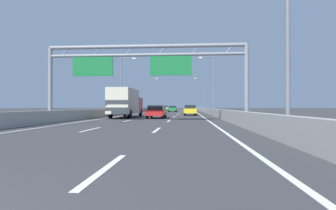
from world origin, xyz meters
name	(u,v)px	position (x,y,z in m)	size (l,w,h in m)	color
ground_plane	(179,110)	(0.00, 100.00, 0.00)	(260.00, 260.00, 0.00)	#38383A
lane_dash_left_1	(91,130)	(-1.80, 12.50, 0.01)	(0.16, 3.00, 0.01)	white
lane_dash_left_2	(128,121)	(-1.80, 21.50, 0.01)	(0.16, 3.00, 0.01)	white
lane_dash_left_3	(144,117)	(-1.80, 30.50, 0.01)	(0.16, 3.00, 0.01)	white
lane_dash_left_4	(154,115)	(-1.80, 39.50, 0.01)	(0.16, 3.00, 0.01)	white
lane_dash_left_5	(160,113)	(-1.80, 48.50, 0.01)	(0.16, 3.00, 0.01)	white
lane_dash_left_6	(164,112)	(-1.80, 57.50, 0.01)	(0.16, 3.00, 0.01)	white
lane_dash_left_7	(167,111)	(-1.80, 66.50, 0.01)	(0.16, 3.00, 0.01)	white
lane_dash_left_8	(170,111)	(-1.80, 75.50, 0.01)	(0.16, 3.00, 0.01)	white
lane_dash_left_9	(172,110)	(-1.80, 84.50, 0.01)	(0.16, 3.00, 0.01)	white
lane_dash_left_10	(173,110)	(-1.80, 93.50, 0.01)	(0.16, 3.00, 0.01)	white
lane_dash_left_11	(174,110)	(-1.80, 102.50, 0.01)	(0.16, 3.00, 0.01)	white
lane_dash_left_12	(175,109)	(-1.80, 111.50, 0.01)	(0.16, 3.00, 0.01)	white
lane_dash_left_13	(176,109)	(-1.80, 120.50, 0.01)	(0.16, 3.00, 0.01)	white
lane_dash_left_14	(177,109)	(-1.80, 129.50, 0.01)	(0.16, 3.00, 0.01)	white
lane_dash_left_15	(178,109)	(-1.80, 138.50, 0.01)	(0.16, 3.00, 0.01)	white
lane_dash_left_16	(178,109)	(-1.80, 147.50, 0.01)	(0.16, 3.00, 0.01)	white
lane_dash_left_17	(179,109)	(-1.80, 156.50, 0.01)	(0.16, 3.00, 0.01)	white
lane_dash_right_0	(105,169)	(1.80, 3.50, 0.01)	(0.16, 3.00, 0.01)	white
lane_dash_right_1	(157,130)	(1.80, 12.50, 0.01)	(0.16, 3.00, 0.01)	white
lane_dash_right_2	(169,121)	(1.80, 21.50, 0.01)	(0.16, 3.00, 0.01)	white
lane_dash_right_3	(174,117)	(1.80, 30.50, 0.01)	(0.16, 3.00, 0.01)	white
lane_dash_right_4	(177,115)	(1.80, 39.50, 0.01)	(0.16, 3.00, 0.01)	white
lane_dash_right_5	(179,113)	(1.80, 48.50, 0.01)	(0.16, 3.00, 0.01)	white
lane_dash_right_6	(180,112)	(1.80, 57.50, 0.01)	(0.16, 3.00, 0.01)	white
lane_dash_right_7	(181,111)	(1.80, 66.50, 0.01)	(0.16, 3.00, 0.01)	white
lane_dash_right_8	(182,111)	(1.80, 75.50, 0.01)	(0.16, 3.00, 0.01)	white
lane_dash_right_9	(183,110)	(1.80, 84.50, 0.01)	(0.16, 3.00, 0.01)	white
lane_dash_right_10	(183,110)	(1.80, 93.50, 0.01)	(0.16, 3.00, 0.01)	white
lane_dash_right_11	(184,110)	(1.80, 102.50, 0.01)	(0.16, 3.00, 0.01)	white
lane_dash_right_12	(184,109)	(1.80, 111.50, 0.01)	(0.16, 3.00, 0.01)	white
lane_dash_right_13	(184,109)	(1.80, 120.50, 0.01)	(0.16, 3.00, 0.01)	white
lane_dash_right_14	(185,109)	(1.80, 129.50, 0.01)	(0.16, 3.00, 0.01)	white
lane_dash_right_15	(185,109)	(1.80, 138.50, 0.01)	(0.16, 3.00, 0.01)	white
lane_dash_right_16	(185,109)	(1.80, 147.50, 0.01)	(0.16, 3.00, 0.01)	white
lane_dash_right_17	(185,109)	(1.80, 156.50, 0.01)	(0.16, 3.00, 0.01)	white
edge_line_left	(162,110)	(-5.25, 88.00, 0.01)	(0.16, 176.00, 0.01)	white
edge_line_right	(193,110)	(5.25, 88.00, 0.01)	(0.16, 176.00, 0.01)	white
barrier_left	(163,108)	(-6.90, 110.00, 0.47)	(0.45, 220.00, 0.95)	#9E9E99
barrier_right	(196,108)	(6.90, 110.00, 0.47)	(0.45, 220.00, 0.95)	#9E9E99
sign_gantry	(142,63)	(-0.27, 20.14, 4.82)	(16.60, 0.36, 6.36)	gray
streetlamp_right_near	(282,10)	(7.47, 10.01, 5.40)	(2.58, 0.28, 9.50)	slate
streetlamp_left_mid	(122,82)	(-7.47, 42.63, 5.40)	(2.58, 0.28, 9.50)	slate
streetlamp_right_mid	(213,81)	(7.47, 42.63, 5.40)	(2.58, 0.28, 9.50)	slate
streetlamp_left_far	(150,92)	(-7.47, 75.25, 5.40)	(2.58, 0.28, 9.50)	slate
streetlamp_right_far	(202,92)	(7.47, 75.25, 5.40)	(2.58, 0.28, 9.50)	slate
black_car	(162,108)	(-3.62, 72.08, 0.78)	(1.75, 4.57, 1.54)	black
green_car	(172,109)	(-0.21, 62.21, 0.72)	(1.88, 4.50, 1.39)	#1E7A38
silver_car	(165,108)	(-3.60, 82.52, 0.76)	(1.71, 4.37, 1.51)	#A8ADB2
red_car	(157,111)	(0.14, 26.73, 0.72)	(1.77, 4.29, 1.38)	red
white_car	(188,108)	(3.59, 125.19, 0.72)	(1.79, 4.16, 1.41)	silver
yellow_car	(190,110)	(3.76, 36.93, 0.75)	(1.71, 4.65, 1.45)	yellow
box_truck	(126,102)	(-3.66, 28.72, 1.73)	(2.34, 8.77, 3.21)	#B21E19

